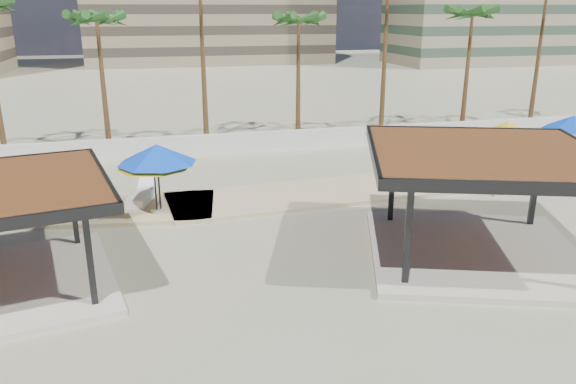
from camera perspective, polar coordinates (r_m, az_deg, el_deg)
The scene contains 14 objects.
ground at distance 19.93m, azimuth 6.40°, elevation -6.58°, with size 200.00×200.00×0.00m, color tan.
promenade at distance 27.29m, azimuth 4.81°, elevation 0.47°, with size 44.45×7.97×0.24m.
boundary_wall at distance 34.44m, azimuth -2.79°, elevation 5.15°, with size 56.00×0.30×1.20m, color silver.
pavilion_central at distance 20.26m, azimuth 19.00°, elevation -0.13°, with size 9.62×9.62×3.84m.
umbrella_b at distance 23.46m, azimuth -13.54°, elevation 3.27°, with size 3.48×3.48×2.69m.
umbrella_c at distance 30.62m, azimuth 26.30°, elevation 4.82°, with size 3.40×3.40×2.40m.
umbrella_d at distance 33.70m, azimuth 26.97°, elevation 6.30°, with size 3.75×3.75×2.75m.
umbrella_e at distance 32.39m, azimuth 21.39°, elevation 6.11°, with size 3.18×3.18×2.42m.
umbrella_f at distance 23.48m, azimuth -13.19°, elevation 3.77°, with size 3.73×3.73×2.90m.
lounger_a at distance 25.76m, azimuth -14.58°, elevation -0.35°, with size 1.44×2.53×0.91m.
lounger_b at distance 28.62m, azimuth 11.28°, elevation 1.68°, with size 0.81×2.16×0.80m.
palm_c at distance 35.13m, azimuth -18.83°, elevation 15.86°, with size 3.00×3.00×8.62m.
palm_e at distance 36.60m, azimuth 1.08°, elevation 16.69°, with size 3.00×3.00×8.53m.
palm_g at distance 41.20m, azimuth 18.22°, elevation 16.48°, with size 3.00×3.00×8.90m.
Camera 1 is at (-6.50, -16.94, 8.26)m, focal length 35.00 mm.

